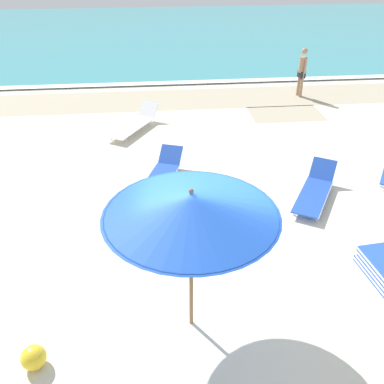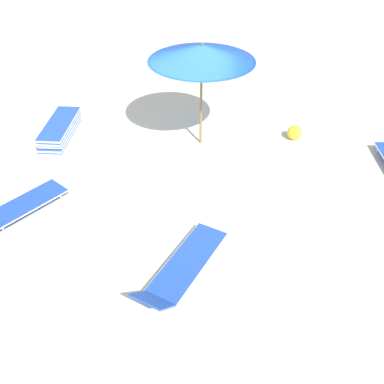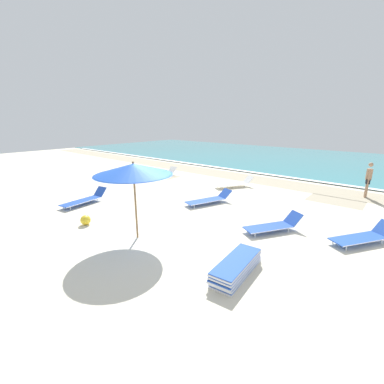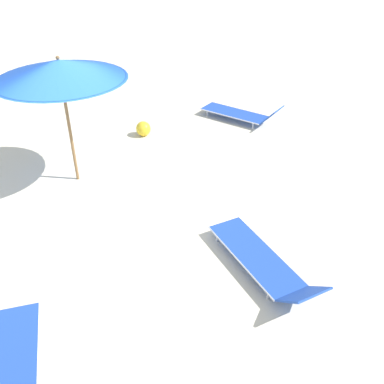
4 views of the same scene
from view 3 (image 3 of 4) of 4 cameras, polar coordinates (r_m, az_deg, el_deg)
The scene contains 12 objects.
ground_plane at distance 9.29m, azimuth -4.54°, elevation -8.84°, with size 60.00×60.00×0.16m.
ocean_water at distance 27.37m, azimuth 27.44°, elevation 6.13°, with size 60.00×19.12×0.07m.
beach_umbrella at distance 8.16m, azimuth -12.90°, elevation 4.92°, with size 2.45×2.45×2.55m.
lounger_stack at distance 6.82m, azimuth 9.85°, elevation -16.10°, with size 0.80×1.96×0.41m.
sun_lounger_under_umbrella at distance 12.00m, azimuth 3.84°, elevation -1.59°, with size 1.34×2.36×0.54m.
sun_lounger_beside_umbrella at distance 9.89m, azimuth 33.80°, elevation -8.19°, with size 1.69×2.17×0.59m.
sun_lounger_near_water_left at distance 12.94m, azimuth -22.67°, elevation -1.48°, with size 0.90×2.25×0.59m.
sun_lounger_near_water_right at distance 17.76m, azimuth -6.47°, elevation 4.07°, with size 0.63×2.27×0.55m.
sun_lounger_mid_beach_solo at distance 9.50m, azimuth 17.67°, elevation -7.05°, with size 1.59×2.09×0.59m.
sun_lounger_mid_beach_pair_a at distance 15.08m, azimuth 9.46°, elevation 1.87°, with size 1.66×2.22×0.59m.
beachgoer_wading_adult at distance 15.48m, azimuth 34.59°, elevation 2.61°, with size 0.27×0.44×1.76m.
beach_ball at distance 10.39m, azimuth -22.58°, elevation -5.76°, with size 0.37×0.37×0.37m.
Camera 3 is at (6.01, -5.94, 3.78)m, focal length 24.00 mm.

